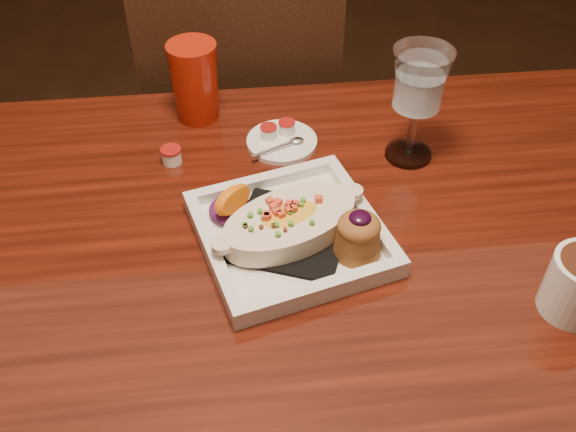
{
  "coord_description": "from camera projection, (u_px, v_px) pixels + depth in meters",
  "views": [
    {
      "loc": [
        -0.03,
        -0.61,
        1.42
      ],
      "look_at": [
        0.05,
        0.07,
        0.77
      ],
      "focal_mm": 40.0,
      "sensor_mm": 36.0,
      "label": 1
    }
  ],
  "objects": [
    {
      "name": "saucer",
      "position": [
        280.0,
        140.0,
        1.09
      ],
      "size": [
        0.12,
        0.12,
        0.08
      ],
      "color": "white",
      "rests_on": "table"
    },
    {
      "name": "table",
      "position": [
        263.0,
        305.0,
        0.97
      ],
      "size": [
        1.5,
        0.9,
        0.75
      ],
      "color": "#5F190D",
      "rests_on": "floor"
    },
    {
      "name": "red_tumbler",
      "position": [
        195.0,
        82.0,
        1.11
      ],
      "size": [
        0.09,
        0.09,
        0.14
      ],
      "primitive_type": "cone",
      "color": "#AD1D0C",
      "rests_on": "table"
    },
    {
      "name": "creamer_loose",
      "position": [
        171.0,
        155.0,
        1.05
      ],
      "size": [
        0.03,
        0.03,
        0.03
      ],
      "color": "white",
      "rests_on": "table"
    },
    {
      "name": "plate",
      "position": [
        297.0,
        228.0,
        0.91
      ],
      "size": [
        0.31,
        0.31,
        0.08
      ],
      "rotation": [
        0.0,
        0.0,
        0.27
      ],
      "color": "white",
      "rests_on": "table"
    },
    {
      "name": "goblet",
      "position": [
        419.0,
        86.0,
        0.98
      ],
      "size": [
        0.09,
        0.09,
        0.19
      ],
      "color": "silver",
      "rests_on": "table"
    },
    {
      "name": "chair_far",
      "position": [
        243.0,
        136.0,
        1.52
      ],
      "size": [
        0.42,
        0.42,
        0.93
      ],
      "rotation": [
        0.0,
        0.0,
        3.14
      ],
      "color": "black",
      "rests_on": "floor"
    }
  ]
}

